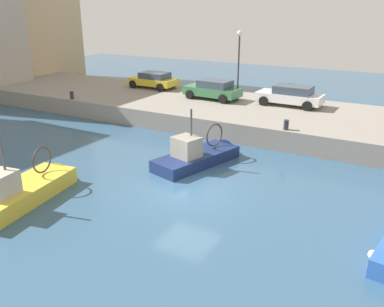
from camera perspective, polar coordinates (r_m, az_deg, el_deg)
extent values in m
plane|color=#335675|center=(18.02, -0.63, -5.26)|extent=(80.00, 80.00, 0.00)
cube|color=gray|center=(27.79, 11.38, 4.77)|extent=(9.00, 56.00, 1.20)
cube|color=navy|center=(21.01, 0.61, -1.49)|extent=(5.07, 2.95, 1.20)
cone|color=navy|center=(22.93, 5.42, 0.28)|extent=(1.29, 1.74, 1.56)
cube|color=#896B4C|center=(20.82, 0.62, -0.11)|extent=(4.85, 2.77, 0.08)
cube|color=gray|center=(20.18, -0.76, 0.89)|extent=(1.37, 1.47, 1.03)
cylinder|color=#4C4C51|center=(20.19, -0.10, 2.86)|extent=(0.10, 0.10, 2.41)
torus|color=#3F3833|center=(21.52, 3.13, 2.57)|extent=(1.21, 0.41, 1.23)
sphere|color=white|center=(20.68, -4.06, -1.36)|extent=(0.32, 0.32, 0.32)
sphere|color=white|center=(14.61, 23.77, -12.74)|extent=(0.32, 0.32, 0.32)
cube|color=gold|center=(18.51, -22.39, -6.15)|extent=(5.28, 2.55, 1.41)
cone|color=gold|center=(20.48, -17.04, -2.99)|extent=(1.14, 1.73, 1.61)
cube|color=#9E7A51|center=(18.26, -22.65, -4.36)|extent=(5.06, 2.38, 0.08)
cube|color=#B7AD99|center=(17.42, -25.07, -3.97)|extent=(1.37, 1.20, 0.99)
cylinder|color=#4C4C51|center=(17.42, -24.55, -1.51)|extent=(0.10, 0.10, 2.41)
torus|color=#3F3833|center=(18.97, -20.08, -0.84)|extent=(1.18, 0.26, 1.18)
cube|color=#387547|center=(30.23, 2.84, 8.62)|extent=(2.05, 4.17, 0.60)
cube|color=#384756|center=(30.02, 3.20, 9.62)|extent=(1.71, 2.38, 0.51)
cylinder|color=black|center=(30.26, -0.31, 8.17)|extent=(0.26, 0.65, 0.64)
cylinder|color=black|center=(31.72, 1.50, 8.71)|extent=(0.26, 0.65, 0.64)
cylinder|color=black|center=(28.85, 4.30, 7.53)|extent=(0.26, 0.65, 0.64)
cylinder|color=black|center=(30.38, 5.96, 8.11)|extent=(0.26, 0.65, 0.64)
cube|color=silver|center=(28.93, 13.34, 7.57)|extent=(1.89, 4.41, 0.57)
cube|color=#384756|center=(28.76, 13.85, 8.58)|extent=(1.64, 2.48, 0.53)
cylinder|color=black|center=(28.61, 9.90, 7.19)|extent=(0.23, 0.64, 0.64)
cylinder|color=black|center=(30.27, 11.15, 7.80)|extent=(0.23, 0.64, 0.64)
cylinder|color=black|center=(27.73, 15.66, 6.35)|extent=(0.23, 0.64, 0.64)
cylinder|color=black|center=(29.45, 16.62, 7.01)|extent=(0.23, 0.64, 0.64)
cube|color=gold|center=(34.55, -5.45, 9.92)|extent=(1.90, 4.08, 0.54)
cube|color=#384756|center=(34.34, -5.20, 10.73)|extent=(1.64, 2.30, 0.48)
cylinder|color=black|center=(34.70, -8.19, 9.48)|extent=(0.23, 0.64, 0.64)
cylinder|color=black|center=(36.11, -6.37, 9.96)|extent=(0.23, 0.64, 0.64)
cylinder|color=black|center=(33.07, -4.42, 9.12)|extent=(0.23, 0.64, 0.64)
cylinder|color=black|center=(34.54, -2.67, 9.61)|extent=(0.23, 0.64, 0.64)
cylinder|color=#2D2D33|center=(23.17, 12.90, 3.89)|extent=(0.28, 0.28, 0.55)
cylinder|color=#2D2D33|center=(31.49, -16.31, 7.76)|extent=(0.28, 0.28, 0.55)
cylinder|color=#38383D|center=(29.77, 6.44, 11.62)|extent=(0.12, 0.12, 4.50)
sphere|color=#F2EACC|center=(29.53, 6.62, 16.24)|extent=(0.36, 0.36, 0.36)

